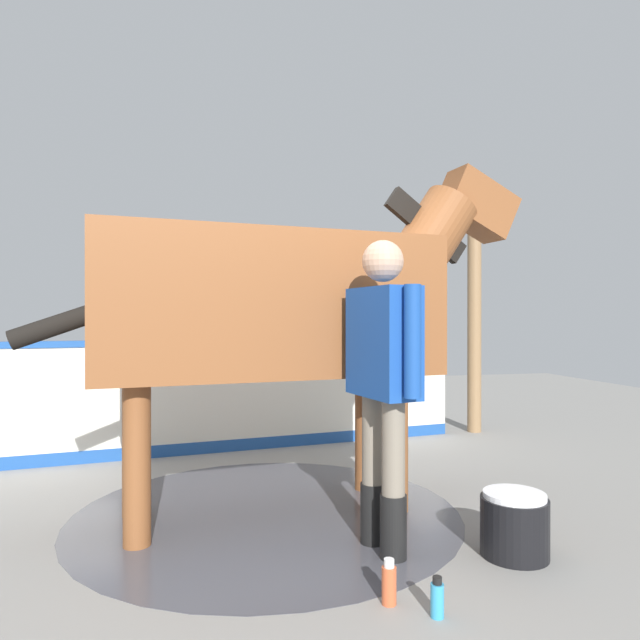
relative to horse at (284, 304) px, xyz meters
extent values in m
cube|color=gray|center=(-0.28, 0.04, -1.44)|extent=(16.00, 16.00, 0.02)
cylinder|color=#4C4C54|center=(-0.12, -0.01, -1.43)|extent=(2.62, 2.62, 0.00)
cube|color=silver|center=(-0.35, 1.82, -0.90)|extent=(5.13, 0.70, 1.07)
cube|color=#1E4C99|center=(-0.35, 1.82, -0.34)|extent=(5.14, 0.73, 0.06)
cube|color=#1E4C99|center=(-0.35, 1.82, -1.37)|extent=(5.14, 0.71, 0.12)
cylinder|color=olive|center=(2.61, 2.16, -0.02)|extent=(0.16, 0.16, 2.83)
cube|color=brown|center=(-0.12, -0.01, -0.01)|extent=(2.35, 1.21, 0.94)
cylinder|color=brown|center=(0.70, 0.35, -0.96)|extent=(0.16, 0.16, 0.95)
cylinder|color=brown|center=(0.76, -0.16, -0.96)|extent=(0.16, 0.16, 0.95)
cylinder|color=brown|center=(-1.00, 0.13, -0.96)|extent=(0.16, 0.16, 0.95)
cylinder|color=brown|center=(-0.93, -0.38, -0.96)|extent=(0.16, 0.16, 0.95)
cylinder|color=brown|center=(1.12, 0.14, 0.46)|extent=(0.85, 0.52, 0.90)
cube|color=black|center=(1.12, 0.14, 0.60)|extent=(0.69, 0.15, 0.55)
cube|color=brown|center=(1.56, 0.20, 0.79)|extent=(0.68, 0.36, 0.56)
cylinder|color=black|center=(-1.33, -0.17, -0.11)|extent=(0.71, 0.21, 0.35)
cylinder|color=black|center=(0.47, -0.88, -1.26)|extent=(0.15, 0.15, 0.35)
cylinder|color=slate|center=(0.47, -0.88, -0.81)|extent=(0.13, 0.13, 0.53)
cylinder|color=black|center=(0.43, -0.65, -1.26)|extent=(0.15, 0.15, 0.35)
cylinder|color=slate|center=(0.43, -0.65, -0.81)|extent=(0.13, 0.13, 0.53)
cube|color=#19479E|center=(0.45, -0.76, -0.23)|extent=(0.31, 0.55, 0.63)
cylinder|color=#19479E|center=(0.51, -1.06, -0.22)|extent=(0.09, 0.09, 0.60)
cylinder|color=#19479E|center=(0.39, -0.46, -0.22)|extent=(0.09, 0.09, 0.60)
sphere|color=tan|center=(0.45, -0.76, 0.23)|extent=(0.24, 0.24, 0.24)
cylinder|color=black|center=(1.15, -1.00, -1.27)|extent=(0.37, 0.37, 0.33)
cylinder|color=white|center=(1.15, -1.00, -1.09)|extent=(0.34, 0.34, 0.03)
cylinder|color=#3399CC|center=(0.45, -1.49, -1.36)|extent=(0.06, 0.06, 0.15)
cylinder|color=black|center=(0.45, -1.49, -1.27)|extent=(0.04, 0.04, 0.03)
cylinder|color=#CC5933|center=(0.28, -1.34, -1.35)|extent=(0.07, 0.07, 0.17)
cylinder|color=white|center=(0.28, -1.34, -1.24)|extent=(0.05, 0.05, 0.04)
camera|label=1|loc=(-0.61, -3.78, -0.10)|focal=31.14mm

